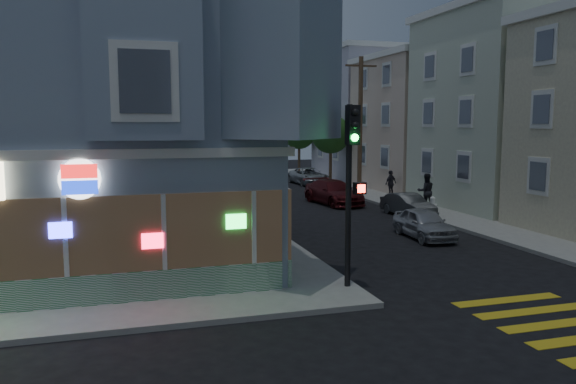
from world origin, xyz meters
name	(u,v)px	position (x,y,z in m)	size (l,w,h in m)	color
ground	(297,351)	(0.00, 0.00, 0.00)	(120.00, 120.00, 0.00)	black
sidewalk_ne	(506,189)	(23.00, 23.00, 0.07)	(24.00, 42.00, 0.15)	gray
corner_building	(42,93)	(-6.00, 10.98, 5.82)	(14.60, 14.60, 11.40)	gray
row_house_b	(539,112)	(19.50, 16.00, 5.40)	(12.00, 8.60, 10.50)	beige
row_house_c	(450,125)	(19.50, 25.00, 4.65)	(12.00, 8.60, 9.00)	beige
row_house_d	(393,116)	(19.50, 34.00, 5.40)	(12.00, 8.60, 10.50)	#A5A2B2
utility_pole	(360,123)	(12.00, 24.00, 4.80)	(2.20, 0.30, 9.00)	#4C3826
street_tree_near	(331,134)	(12.20, 30.00, 3.94)	(3.00, 3.00, 5.30)	#4C3826
street_tree_far	(299,133)	(12.20, 38.00, 3.94)	(3.00, 3.00, 5.30)	#4C3826
pedestrian_a	(426,191)	(12.38, 15.99, 1.12)	(0.94, 0.73, 1.93)	black
pedestrian_b	(391,183)	(13.00, 21.34, 0.98)	(0.97, 0.40, 1.66)	#24232B
parked_car_a	(424,223)	(8.60, 9.66, 0.63)	(1.48, 3.67, 1.25)	#A7A9AF
parked_car_b	(408,205)	(10.70, 14.86, 0.59)	(1.25, 3.58, 1.18)	#3D4043
parked_car_c	(333,192)	(8.60, 20.06, 0.71)	(1.99, 4.91, 1.42)	#501215
parked_car_d	(309,176)	(10.70, 30.79, 0.65)	(2.16, 4.68, 1.30)	#A0A7AB
traffic_signal	(351,165)	(2.70, 3.55, 3.62)	(0.61, 0.58, 5.14)	black
fire_hydrant	(433,204)	(12.12, 14.85, 0.59)	(0.48, 0.28, 0.84)	white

